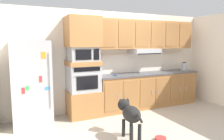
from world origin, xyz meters
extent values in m
plane|color=#B2A899|center=(0.00, 0.00, 0.00)|extent=(9.60, 9.60, 0.00)
cube|color=silver|center=(0.00, 1.11, 1.25)|extent=(6.20, 0.12, 2.50)
cube|color=white|center=(2.80, 0.00, 1.25)|extent=(0.12, 7.10, 2.50)
cube|color=#ADADB2|center=(-2.07, 0.68, 0.88)|extent=(0.76, 0.70, 1.76)
cylinder|color=silver|center=(-1.74, 0.31, 0.98)|extent=(0.02, 0.02, 1.10)
cube|color=orange|center=(-1.85, 0.33, 1.48)|extent=(0.09, 0.01, 0.13)
cube|color=red|center=(-1.92, 0.33, 1.02)|extent=(0.05, 0.01, 0.12)
cube|color=green|center=(-2.17, 0.33, 0.86)|extent=(0.06, 0.01, 0.08)
cube|color=white|center=(-1.91, 0.33, 0.61)|extent=(0.07, 0.01, 0.07)
cube|color=#337FDB|center=(-1.80, 0.33, 0.82)|extent=(0.09, 0.01, 0.06)
cube|color=red|center=(-2.24, 0.33, 0.82)|extent=(0.06, 0.01, 0.12)
cube|color=#A8703D|center=(-0.93, 0.75, 0.30)|extent=(0.74, 0.62, 0.60)
cube|color=#A8AAAF|center=(-0.93, 0.75, 0.90)|extent=(0.70, 0.58, 0.60)
cube|color=black|center=(-0.93, 0.45, 0.84)|extent=(0.49, 0.01, 0.30)
cube|color=black|center=(-0.93, 0.45, 1.14)|extent=(0.59, 0.01, 0.09)
cylinder|color=#A8AAAF|center=(-0.93, 0.43, 1.03)|extent=(0.56, 0.02, 0.02)
cube|color=#A8703D|center=(-0.93, 0.75, 1.25)|extent=(0.74, 0.62, 0.10)
cube|color=#A8AAAF|center=(-0.93, 0.75, 1.46)|extent=(0.64, 0.53, 0.32)
cube|color=black|center=(-1.00, 0.48, 1.46)|extent=(0.35, 0.01, 0.22)
cube|color=black|center=(-0.70, 0.48, 1.46)|extent=(0.13, 0.01, 0.24)
cube|color=#A8703D|center=(-0.93, 0.75, 1.96)|extent=(0.74, 0.62, 0.68)
cube|color=#A8703D|center=(0.88, 0.75, 0.44)|extent=(2.87, 0.60, 0.88)
cube|color=#9A6738|center=(-0.32, 0.44, 0.46)|extent=(0.40, 0.01, 0.70)
cylinder|color=#BCBCC1|center=(-0.18, 0.43, 0.46)|extent=(0.01, 0.01, 0.12)
cube|color=#9A6738|center=(0.16, 0.44, 0.46)|extent=(0.40, 0.01, 0.70)
cylinder|color=#BCBCC1|center=(0.01, 0.43, 0.46)|extent=(0.01, 0.01, 0.12)
cube|color=#9A6738|center=(0.64, 0.44, 0.46)|extent=(0.40, 0.01, 0.70)
cylinder|color=#BCBCC1|center=(0.78, 0.43, 0.46)|extent=(0.01, 0.01, 0.12)
cube|color=#9A6738|center=(1.11, 0.44, 0.46)|extent=(0.40, 0.01, 0.70)
cylinder|color=#BCBCC1|center=(0.97, 0.43, 0.46)|extent=(0.01, 0.01, 0.12)
cube|color=#9A6738|center=(1.59, 0.44, 0.46)|extent=(0.40, 0.01, 0.70)
cylinder|color=#BCBCC1|center=(1.74, 0.43, 0.46)|extent=(0.01, 0.01, 0.12)
cube|color=#9A6738|center=(2.07, 0.44, 0.46)|extent=(0.40, 0.01, 0.70)
cylinder|color=#BCBCC1|center=(1.93, 0.43, 0.46)|extent=(0.01, 0.01, 0.12)
cube|color=#4C4C51|center=(0.88, 0.75, 0.90)|extent=(2.91, 0.64, 0.04)
cube|color=white|center=(0.88, 1.04, 1.17)|extent=(2.91, 0.02, 0.50)
cube|color=#A8703D|center=(0.88, 0.88, 1.93)|extent=(2.87, 0.34, 0.74)
cube|color=#A8AAAF|center=(0.78, 0.81, 1.49)|extent=(0.76, 0.48, 0.14)
cube|color=black|center=(0.78, 0.59, 1.43)|extent=(0.72, 0.04, 0.02)
cube|color=#9A6738|center=(-0.32, 0.70, 1.93)|extent=(0.40, 0.01, 0.63)
cube|color=#9A6738|center=(0.16, 0.70, 1.93)|extent=(0.40, 0.01, 0.63)
cube|color=#9A6738|center=(0.64, 0.70, 1.93)|extent=(0.40, 0.01, 0.63)
cube|color=#9A6738|center=(1.11, 0.70, 1.93)|extent=(0.40, 0.01, 0.63)
cube|color=#9A6738|center=(1.59, 0.70, 1.93)|extent=(0.40, 0.01, 0.63)
cube|color=#9A6738|center=(2.07, 0.70, 1.93)|extent=(0.40, 0.01, 0.63)
cylinder|color=blue|center=(-0.14, 0.69, 0.93)|extent=(0.09, 0.09, 0.03)
cylinder|color=silver|center=(-0.07, 0.77, 0.93)|extent=(0.10, 0.08, 0.01)
cylinder|color=#A8AAAF|center=(2.09, 0.70, 1.03)|extent=(0.17, 0.17, 0.22)
cylinder|color=black|center=(2.09, 0.70, 1.15)|extent=(0.10, 0.10, 0.02)
ellipsoid|color=black|center=(-0.54, -0.79, 0.46)|extent=(0.31, 0.47, 0.29)
sphere|color=black|center=(-0.52, -0.46, 0.54)|extent=(0.23, 0.23, 0.23)
ellipsoid|color=black|center=(-0.51, -0.35, 0.52)|extent=(0.09, 0.13, 0.08)
cone|color=black|center=(-0.60, -0.47, 0.64)|extent=(0.06, 0.06, 0.07)
cone|color=black|center=(-0.44, -0.48, 0.64)|extent=(0.06, 0.06, 0.07)
cylinder|color=black|center=(-0.55, -1.08, 0.49)|extent=(0.05, 0.17, 0.13)
cylinder|color=black|center=(-0.61, -0.62, 0.16)|extent=(0.06, 0.06, 0.32)
cylinder|color=black|center=(-0.45, -0.63, 0.16)|extent=(0.06, 0.06, 0.32)
cylinder|color=black|center=(-0.62, -0.94, 0.16)|extent=(0.06, 0.06, 0.32)
cylinder|color=black|center=(-0.47, -0.95, 0.16)|extent=(0.06, 0.06, 0.32)
cylinder|color=red|center=(-0.10, -1.06, 0.03)|extent=(0.20, 0.20, 0.06)
cylinder|color=brown|center=(-0.10, -1.06, 0.04)|extent=(0.15, 0.15, 0.03)
camera|label=1|loc=(-2.37, -3.89, 1.71)|focal=33.78mm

